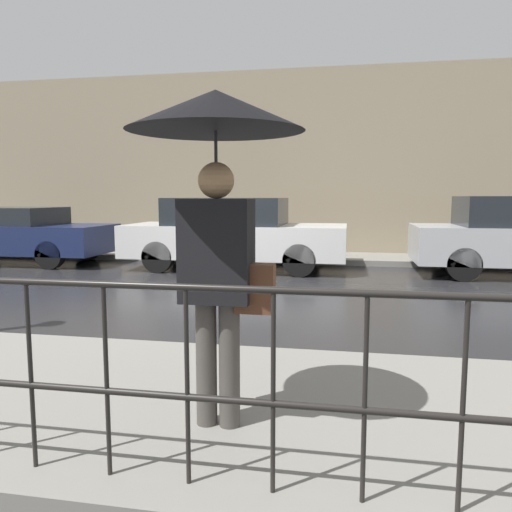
% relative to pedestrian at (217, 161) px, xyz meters
% --- Properties ---
extents(ground_plane, '(80.00, 80.00, 0.00)m').
position_rel_pedestrian_xyz_m(ground_plane, '(-1.48, 5.09, -1.78)').
color(ground_plane, '#262628').
extents(sidewalk_near, '(28.00, 2.58, 0.13)m').
position_rel_pedestrian_xyz_m(sidewalk_near, '(-1.48, 0.38, -1.71)').
color(sidewalk_near, gray).
rests_on(sidewalk_near, ground_plane).
extents(sidewalk_far, '(28.00, 1.70, 0.13)m').
position_rel_pedestrian_xyz_m(sidewalk_far, '(-1.48, 9.35, -1.71)').
color(sidewalk_far, gray).
rests_on(sidewalk_far, ground_plane).
extents(lane_marking, '(25.20, 0.12, 0.01)m').
position_rel_pedestrian_xyz_m(lane_marking, '(-1.48, 5.09, -1.78)').
color(lane_marking, gold).
rests_on(lane_marking, ground_plane).
extents(building_storefront, '(28.00, 0.30, 4.83)m').
position_rel_pedestrian_xyz_m(building_storefront, '(-1.48, 10.35, 0.63)').
color(building_storefront, gray).
rests_on(building_storefront, ground_plane).
extents(pedestrian, '(1.07, 1.07, 2.06)m').
position_rel_pedestrian_xyz_m(pedestrian, '(0.00, 0.00, 0.00)').
color(pedestrian, '#4C4742').
rests_on(pedestrian, sidewalk_near).
extents(car_navy, '(4.57, 1.77, 1.32)m').
position_rel_pedestrian_xyz_m(car_navy, '(-7.04, 7.60, -1.09)').
color(car_navy, '#19234C').
rests_on(car_navy, ground_plane).
extents(car_white, '(4.73, 1.86, 1.54)m').
position_rel_pedestrian_xyz_m(car_white, '(-1.67, 7.60, -1.00)').
color(car_white, silver).
rests_on(car_white, ground_plane).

